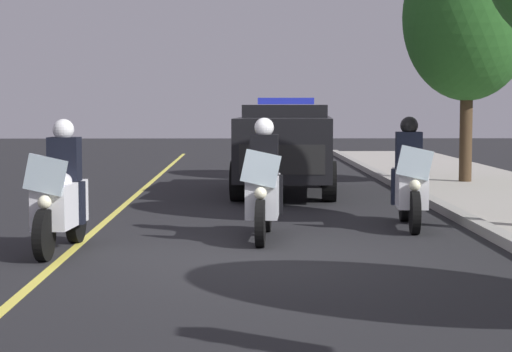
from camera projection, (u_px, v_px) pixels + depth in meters
ground_plane at (258, 258)px, 11.32m from camera, size 80.00×80.00×0.00m
lane_stripe_center at (63, 258)px, 11.28m from camera, size 48.00×0.12×0.01m
police_motorcycle_lead_left at (61, 198)px, 11.79m from camera, size 2.14×0.62×1.72m
police_motorcycle_lead_right at (263, 190)px, 12.89m from camera, size 2.14×0.62×1.72m
police_motorcycle_trailing at (410, 183)px, 14.09m from camera, size 2.14×0.62×1.72m
police_suv at (286, 144)px, 19.42m from camera, size 5.03×2.38×2.05m
tree_far_back at (468, 17)px, 21.14m from camera, size 3.03×3.03×5.81m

